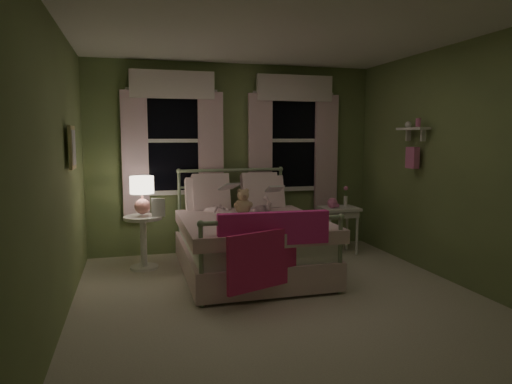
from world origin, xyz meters
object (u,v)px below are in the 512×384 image
object	(u,v)px
bed	(248,240)
child_right	(261,189)
nightstand_right	(339,214)
nightstand_left	(143,235)
teddy_bear	(243,203)
table_lamp	(142,191)
child_left	(218,187)

from	to	relation	value
bed	child_right	bearing A→B (deg)	56.40
bed	nightstand_right	xyz separation A→B (m)	(1.40, 0.48, 0.17)
nightstand_left	nightstand_right	distance (m)	2.60
bed	child_right	size ratio (longest dim) A/B	2.74
bed	nightstand_left	size ratio (longest dim) A/B	3.13
teddy_bear	table_lamp	distance (m)	1.23
child_left	teddy_bear	xyz separation A→B (m)	(0.28, -0.16, -0.19)
bed	child_left	distance (m)	0.78
teddy_bear	nightstand_right	size ratio (longest dim) A/B	0.50
teddy_bear	child_left	bearing A→B (deg)	150.50
nightstand_left	teddy_bear	bearing A→B (deg)	-9.17
table_lamp	bed	bearing A→B (deg)	-20.84
bed	child_right	world-z (taller)	child_right
table_lamp	nightstand_right	world-z (taller)	table_lamp
child_right	nightstand_left	bearing A→B (deg)	21.28
child_right	bed	bearing A→B (deg)	79.05
bed	child_left	size ratio (longest dim) A/B	2.46
bed	child_left	bearing A→B (deg)	123.60
child_left	nightstand_left	size ratio (longest dim) A/B	1.27
child_right	teddy_bear	bearing A→B (deg)	52.15
table_lamp	nightstand_right	bearing A→B (deg)	0.48
table_lamp	nightstand_right	size ratio (longest dim) A/B	0.72
child_left	nightstand_right	world-z (taller)	child_left
nightstand_right	nightstand_left	bearing A→B (deg)	-179.52
bed	table_lamp	distance (m)	1.41
table_lamp	child_left	bearing A→B (deg)	-2.21
teddy_bear	nightstand_right	distance (m)	1.44
bed	nightstand_left	bearing A→B (deg)	159.16
child_right	teddy_bear	world-z (taller)	child_right
bed	table_lamp	bearing A→B (deg)	159.16
child_left	nightstand_right	size ratio (longest dim) A/B	1.29
child_right	table_lamp	size ratio (longest dim) A/B	1.62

